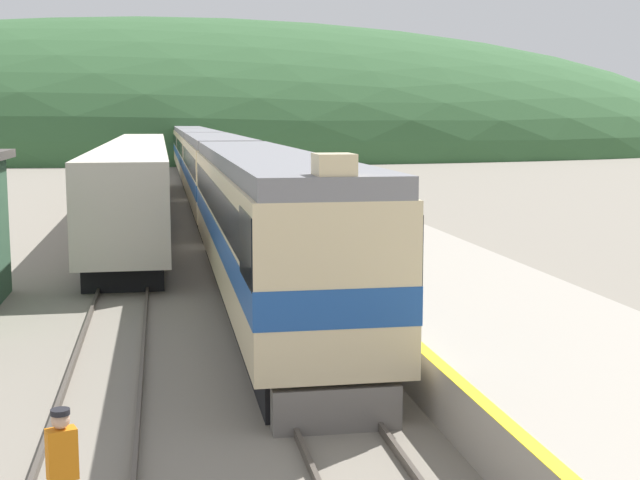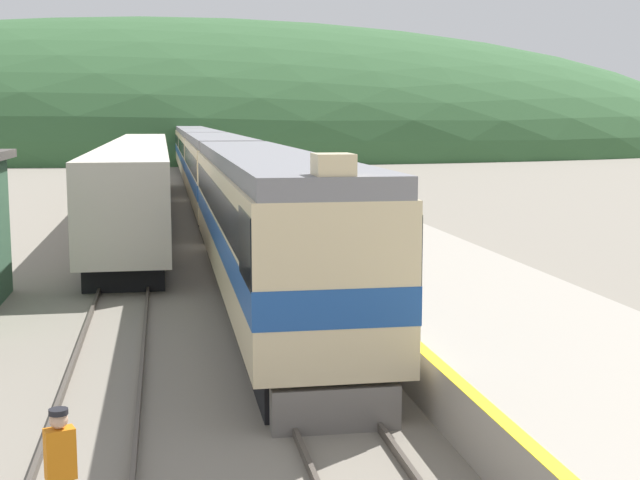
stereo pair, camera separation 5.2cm
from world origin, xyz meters
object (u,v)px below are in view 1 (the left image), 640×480
(carriage_second, at_px, (216,173))
(siding_train, at_px, (138,178))
(track_worker, at_px, (62,467))
(carriage_third, at_px, (198,156))
(carriage_fifth, at_px, (184,141))
(express_train_lead_car, at_px, (265,222))
(carriage_fourth, at_px, (189,147))

(carriage_second, height_order, siding_train, carriage_second)
(track_worker, bearing_deg, carriage_third, 85.89)
(carriage_second, distance_m, carriage_fifth, 63.38)
(express_train_lead_car, xyz_separation_m, carriage_second, (0.00, 22.04, -0.01))
(carriage_fifth, bearing_deg, carriage_fourth, -90.00)
(carriage_second, distance_m, track_worker, 35.98)
(express_train_lead_car, bearing_deg, track_worker, -106.64)
(carriage_fourth, bearing_deg, track_worker, -93.00)
(siding_train, relative_size, track_worker, 25.26)
(siding_train, bearing_deg, carriage_fourth, 84.40)
(carriage_fourth, distance_m, siding_train, 41.24)
(carriage_fourth, height_order, track_worker, carriage_fourth)
(siding_train, bearing_deg, carriage_fifth, 86.30)
(track_worker, bearing_deg, carriage_second, 83.47)
(carriage_fourth, relative_size, siding_train, 0.47)
(express_train_lead_car, bearing_deg, siding_train, 99.81)
(carriage_third, distance_m, siding_train, 20.32)
(carriage_fourth, bearing_deg, carriage_third, -90.00)
(carriage_third, relative_size, track_worker, 11.78)
(express_train_lead_car, xyz_separation_m, carriage_fifth, (0.00, 85.42, -0.01))
(express_train_lead_car, relative_size, siding_train, 0.50)
(siding_train, bearing_deg, express_train_lead_car, -80.19)
(carriage_third, distance_m, track_worker, 57.01)
(carriage_fifth, relative_size, siding_train, 0.47)
(carriage_third, relative_size, carriage_fifth, 1.00)
(carriage_fourth, bearing_deg, carriage_fifth, 90.00)
(siding_train, bearing_deg, track_worker, -90.11)
(siding_train, height_order, track_worker, siding_train)
(carriage_third, distance_m, carriage_fifth, 42.25)
(carriage_fourth, xyz_separation_m, track_worker, (-4.09, -77.98, -1.35))
(carriage_second, height_order, carriage_third, same)
(carriage_third, bearing_deg, track_worker, -94.11)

